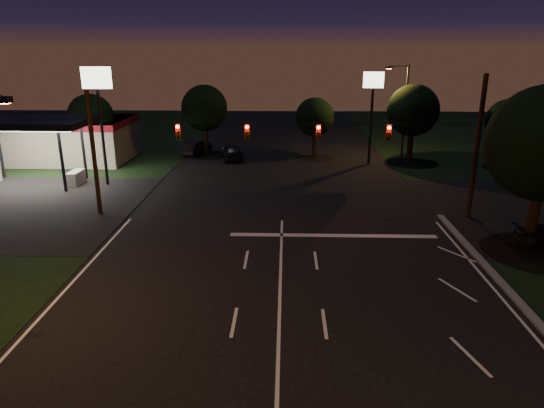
{
  "coord_description": "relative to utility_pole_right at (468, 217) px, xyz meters",
  "views": [
    {
      "loc": [
        0.21,
        -14.88,
        10.41
      ],
      "look_at": [
        -0.46,
        8.09,
        3.0
      ],
      "focal_mm": 32.0,
      "sensor_mm": 36.0,
      "label": 1
    }
  ],
  "objects": [
    {
      "name": "tree_far_e",
      "position": [
        8.02,
        14.11,
        4.11
      ],
      "size": [
        4.0,
        4.0,
        6.18
      ],
      "color": "black",
      "rests_on": "ground"
    },
    {
      "name": "tree_far_d",
      "position": [
        0.02,
        16.13,
        4.83
      ],
      "size": [
        4.8,
        4.8,
        7.3
      ],
      "color": "black",
      "rests_on": "ground"
    },
    {
      "name": "gas_station",
      "position": [
        -33.86,
        15.39,
        2.38
      ],
      "size": [
        14.2,
        16.1,
        5.25
      ],
      "color": "gray",
      "rests_on": "ground"
    },
    {
      "name": "pole_sign_right",
      "position": [
        -4.0,
        15.0,
        6.24
      ],
      "size": [
        1.8,
        0.3,
        8.4
      ],
      "color": "black",
      "rests_on": "ground"
    },
    {
      "name": "car_oncoming_a",
      "position": [
        -17.07,
        16.51,
        0.78
      ],
      "size": [
        2.9,
        4.92,
        1.57
      ],
      "primitive_type": "imported",
      "rotation": [
        0.0,
        0.0,
        3.38
      ],
      "color": "black",
      "rests_on": "ground"
    },
    {
      "name": "pole_sign_left_near",
      "position": [
        -26.0,
        7.0,
        6.98
      ],
      "size": [
        2.2,
        0.3,
        9.1
      ],
      "color": "black",
      "rests_on": "ground"
    },
    {
      "name": "signal_span",
      "position": [
        -12.0,
        -0.04,
        5.5
      ],
      "size": [
        24.0,
        0.4,
        1.56
      ],
      "color": "black",
      "rests_on": "ground"
    },
    {
      "name": "utility_pole_right",
      "position": [
        0.0,
        0.0,
        0.0
      ],
      "size": [
        0.3,
        0.3,
        9.0
      ],
      "primitive_type": "cylinder",
      "color": "black",
      "rests_on": "ground"
    },
    {
      "name": "stop_bar",
      "position": [
        -9.0,
        -3.5,
        0.01
      ],
      "size": [
        12.0,
        0.5,
        0.01
      ],
      "primitive_type": "cube",
      "color": "silver",
      "rests_on": "ground"
    },
    {
      "name": "tree_far_a",
      "position": [
        -29.98,
        15.12,
        4.26
      ],
      "size": [
        4.2,
        4.2,
        6.42
      ],
      "color": "black",
      "rests_on": "ground"
    },
    {
      "name": "utility_pole_left",
      "position": [
        -24.0,
        0.0,
        0.0
      ],
      "size": [
        0.28,
        0.28,
        8.0
      ],
      "primitive_type": "cylinder",
      "color": "black",
      "rests_on": "ground"
    },
    {
      "name": "tree_far_c",
      "position": [
        -8.98,
        18.1,
        3.9
      ],
      "size": [
        3.8,
        3.8,
        5.86
      ],
      "color": "black",
      "rests_on": "ground"
    },
    {
      "name": "street_light_right_far",
      "position": [
        -0.76,
        17.0,
        5.24
      ],
      "size": [
        2.2,
        0.35,
        9.0
      ],
      "color": "black",
      "rests_on": "ground"
    },
    {
      "name": "car_oncoming_b",
      "position": [
        -21.0,
        18.97,
        0.71
      ],
      "size": [
        2.76,
        4.59,
        1.43
      ],
      "primitive_type": "imported",
      "rotation": [
        0.0,
        0.0,
        2.83
      ],
      "color": "black",
      "rests_on": "ground"
    },
    {
      "name": "tree_far_b",
      "position": [
        -19.98,
        19.13,
        4.61
      ],
      "size": [
        4.6,
        4.6,
        6.98
      ],
      "color": "black",
      "rests_on": "ground"
    },
    {
      "name": "ground",
      "position": [
        -12.0,
        -15.0,
        0.0
      ],
      "size": [
        140.0,
        140.0,
        0.0
      ],
      "primitive_type": "plane",
      "color": "black",
      "rests_on": "ground"
    }
  ]
}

